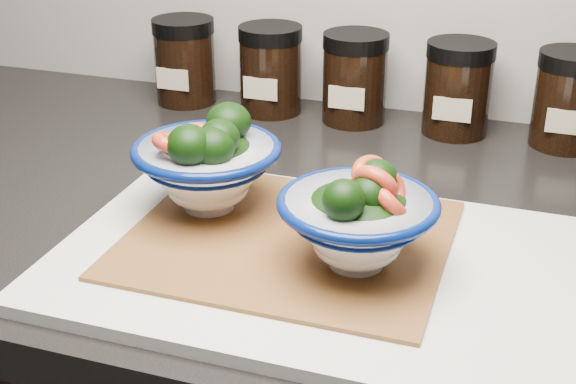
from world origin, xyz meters
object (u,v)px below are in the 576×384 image
(bowl_right, at_px, (359,219))
(spice_jar_d, at_px, (458,88))
(cutting_board, at_px, (318,263))
(bowl_left, at_px, (207,164))
(spice_jar_b, at_px, (271,69))
(spice_jar_e, at_px, (569,99))
(spice_jar_c, at_px, (355,78))
(spice_jar_a, at_px, (185,61))

(bowl_right, xyz_separation_m, spice_jar_d, (0.03, 0.37, -0.00))
(cutting_board, distance_m, bowl_left, 0.15)
(spice_jar_b, distance_m, spice_jar_e, 0.37)
(bowl_right, bearing_deg, bowl_left, 160.49)
(spice_jar_c, bearing_deg, bowl_right, -75.01)
(spice_jar_d, bearing_deg, spice_jar_a, 180.00)
(bowl_left, bearing_deg, spice_jar_b, 99.15)
(spice_jar_c, bearing_deg, spice_jar_a, 180.00)
(cutting_board, xyz_separation_m, spice_jar_b, (-0.17, 0.37, 0.05))
(bowl_right, bearing_deg, spice_jar_a, 131.86)
(bowl_left, xyz_separation_m, spice_jar_e, (0.32, 0.31, -0.00))
(spice_jar_a, relative_size, spice_jar_e, 1.00)
(spice_jar_c, distance_m, spice_jar_e, 0.26)
(bowl_right, bearing_deg, spice_jar_c, 104.99)
(cutting_board, bearing_deg, bowl_left, 157.82)
(cutting_board, height_order, spice_jar_a, spice_jar_a)
(spice_jar_a, bearing_deg, spice_jar_d, 0.00)
(spice_jar_a, distance_m, spice_jar_c, 0.23)
(cutting_board, height_order, spice_jar_c, spice_jar_c)
(spice_jar_c, height_order, spice_jar_d, same)
(spice_jar_d, bearing_deg, spice_jar_c, 180.00)
(cutting_board, relative_size, bowl_right, 3.36)
(spice_jar_d, distance_m, spice_jar_e, 0.13)
(spice_jar_a, bearing_deg, bowl_left, -61.27)
(bowl_left, bearing_deg, spice_jar_a, 118.73)
(spice_jar_a, relative_size, spice_jar_b, 1.00)
(spice_jar_b, relative_size, spice_jar_e, 1.00)
(bowl_right, bearing_deg, spice_jar_e, 67.19)
(spice_jar_c, relative_size, spice_jar_d, 1.00)
(cutting_board, relative_size, spice_jar_e, 3.98)
(cutting_board, distance_m, spice_jar_c, 0.37)
(bowl_left, distance_m, spice_jar_b, 0.32)
(cutting_board, height_order, spice_jar_e, spice_jar_e)
(bowl_left, height_order, spice_jar_b, bowl_left)
(cutting_board, bearing_deg, spice_jar_c, 99.82)
(cutting_board, distance_m, spice_jar_d, 0.37)
(spice_jar_b, bearing_deg, bowl_left, -80.85)
(spice_jar_d, bearing_deg, cutting_board, -100.01)
(bowl_left, bearing_deg, cutting_board, -22.18)
(spice_jar_b, bearing_deg, bowl_right, -60.40)
(bowl_left, distance_m, spice_jar_c, 0.32)
(cutting_board, height_order, spice_jar_d, spice_jar_d)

